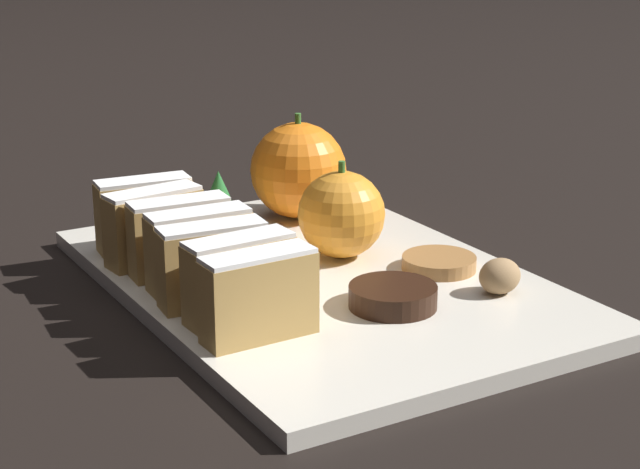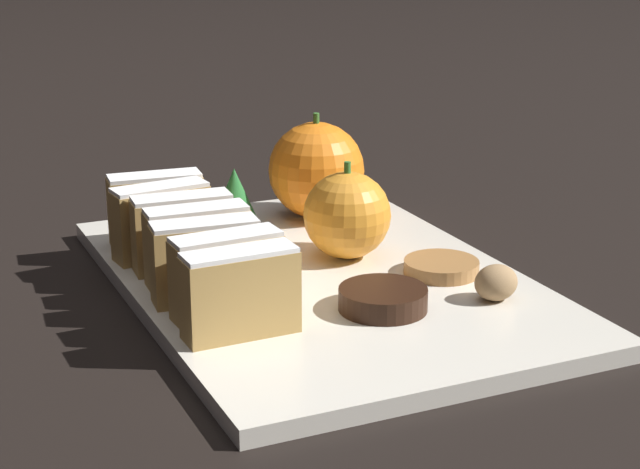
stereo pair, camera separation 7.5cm
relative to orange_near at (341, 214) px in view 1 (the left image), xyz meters
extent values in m
plane|color=black|center=(-0.03, -0.03, -0.04)|extent=(6.00, 6.00, 0.00)
cube|color=silver|center=(-0.03, -0.03, -0.04)|extent=(0.26, 0.38, 0.01)
cube|color=tan|center=(-0.12, -0.11, -0.01)|extent=(0.07, 0.03, 0.05)
cube|color=white|center=(-0.12, -0.11, 0.02)|extent=(0.07, 0.03, 0.00)
cube|color=tan|center=(-0.12, -0.07, -0.01)|extent=(0.07, 0.03, 0.05)
cube|color=white|center=(-0.12, -0.07, 0.02)|extent=(0.07, 0.03, 0.00)
cube|color=tan|center=(-0.12, -0.04, -0.01)|extent=(0.07, 0.03, 0.05)
cube|color=white|center=(-0.12, -0.04, 0.02)|extent=(0.07, 0.03, 0.00)
cube|color=tan|center=(-0.12, -0.01, -0.01)|extent=(0.07, 0.03, 0.05)
cube|color=white|center=(-0.12, -0.01, 0.02)|extent=(0.07, 0.03, 0.00)
cube|color=tan|center=(-0.12, 0.03, -0.01)|extent=(0.07, 0.03, 0.05)
cube|color=white|center=(-0.12, 0.03, 0.02)|extent=(0.07, 0.03, 0.00)
cube|color=tan|center=(-0.12, 0.06, -0.01)|extent=(0.07, 0.03, 0.05)
cube|color=white|center=(-0.12, 0.06, 0.02)|extent=(0.07, 0.03, 0.00)
cube|color=tan|center=(-0.12, 0.09, -0.01)|extent=(0.07, 0.03, 0.05)
cube|color=white|center=(-0.12, 0.09, 0.02)|extent=(0.07, 0.03, 0.00)
sphere|color=orange|center=(0.00, 0.00, 0.00)|extent=(0.06, 0.06, 0.06)
cylinder|color=#38702D|center=(0.00, 0.00, 0.04)|extent=(0.01, 0.00, 0.01)
sphere|color=orange|center=(0.02, 0.10, 0.01)|extent=(0.08, 0.08, 0.08)
cylinder|color=#38702D|center=(0.02, 0.10, 0.05)|extent=(0.01, 0.01, 0.01)
ellipsoid|color=#9E7A51|center=(0.05, -0.12, -0.02)|extent=(0.03, 0.02, 0.02)
cylinder|color=black|center=(-0.02, -0.10, -0.03)|extent=(0.06, 0.06, 0.01)
cylinder|color=#A3703D|center=(0.05, -0.06, -0.03)|extent=(0.05, 0.05, 0.01)
cone|color=#23662D|center=(-0.05, 0.11, -0.01)|extent=(0.04, 0.04, 0.05)
camera|label=1|loc=(-0.40, -0.64, 0.23)|focal=60.00mm
camera|label=2|loc=(-0.33, -0.68, 0.23)|focal=60.00mm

